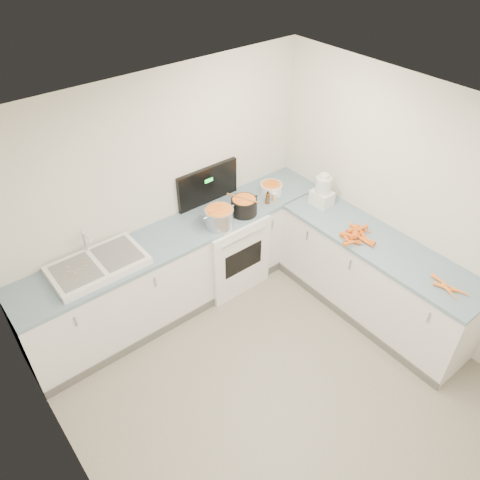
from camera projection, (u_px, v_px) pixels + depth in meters
floor at (289, 399)px, 4.31m from camera, size 3.50×4.00×0.00m
ceiling at (316, 157)px, 2.76m from camera, size 3.50×4.00×0.00m
wall_back at (162, 193)px, 4.76m from camera, size 3.50×0.00×2.50m
wall_left at (81, 444)px, 2.68m from camera, size 0.00×4.00×2.50m
wall_right at (433, 220)px, 4.40m from camera, size 0.00×4.00×2.50m
counter_back at (184, 266)px, 5.06m from camera, size 3.50×0.62×0.94m
counter_right at (373, 278)px, 4.92m from camera, size 0.62×2.20×0.94m
stove at (225, 246)px, 5.32m from camera, size 0.76×0.65×1.36m
sink at (98, 265)px, 4.31m from camera, size 0.86×0.52×0.31m
steel_pot at (219, 218)px, 4.80m from camera, size 0.35×0.35×0.22m
black_pot at (244, 207)px, 4.98m from camera, size 0.30×0.30×0.20m
wooden_spoon at (244, 198)px, 4.91m from camera, size 0.18×0.38×0.02m
mixing_bowl at (271, 188)px, 5.31m from camera, size 0.32×0.32×0.12m
extract_bottle at (268, 198)px, 5.14m from camera, size 0.05×0.05×0.13m
spice_jar at (274, 197)px, 5.20m from camera, size 0.04×0.04×0.08m
food_processor at (323, 192)px, 5.06m from camera, size 0.19×0.23×0.38m
carrot_pile at (357, 235)px, 4.67m from camera, size 0.43×0.38×0.09m
peeled_carrots at (448, 288)px, 4.10m from camera, size 0.17×0.37×0.04m
peelings at (78, 272)px, 4.18m from camera, size 0.25×0.26×0.01m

